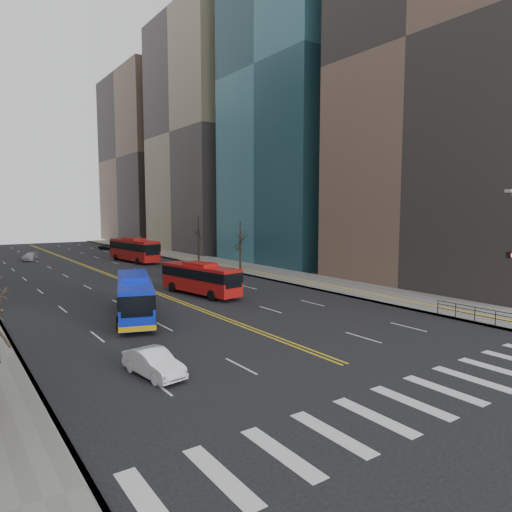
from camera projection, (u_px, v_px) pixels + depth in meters
ground at (428, 396)px, 20.15m from camera, size 220.00×220.00×0.00m
sidewalk_right at (230, 265)px, 66.82m from camera, size 7.00×130.00×0.15m
crosswalk at (428, 396)px, 20.15m from camera, size 26.70×4.00×0.01m
centerline at (89, 267)px, 65.02m from camera, size 0.55×100.00×0.01m
office_towers at (62, 112)px, 73.67m from camera, size 83.00×134.00×58.00m
pedestrian_railing at (475, 312)px, 33.11m from camera, size 0.06×6.06×1.02m
street_trees at (68, 244)px, 43.76m from camera, size 35.20×47.20×7.60m
blue_bus at (134, 295)px, 34.60m from camera, size 5.82×11.46×3.30m
red_bus_near at (200, 277)px, 43.87m from camera, size 3.80×10.04×3.15m
red_bus_far at (134, 248)px, 71.72m from camera, size 4.06×12.17×3.77m
car_white at (154, 363)px, 22.55m from camera, size 2.00×4.16×1.32m
car_dark_mid at (178, 273)px, 54.28m from camera, size 2.91×4.06×1.28m
car_silver at (30, 257)px, 73.60m from camera, size 3.26×4.61×1.24m
car_dark_far at (107, 247)px, 93.56m from camera, size 2.89×4.23×1.08m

